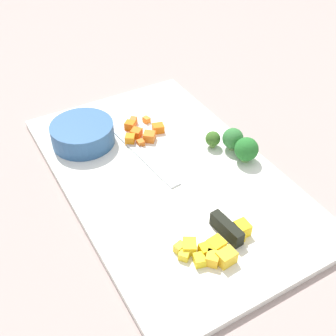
% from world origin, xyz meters
% --- Properties ---
extents(ground_plane, '(4.00, 4.00, 0.00)m').
position_xyz_m(ground_plane, '(0.00, 0.00, 0.00)').
color(ground_plane, '#A08C87').
extents(cutting_board, '(0.52, 0.32, 0.01)m').
position_xyz_m(cutting_board, '(0.00, 0.00, 0.01)').
color(cutting_board, white).
rests_on(cutting_board, ground_plane).
extents(prep_bowl, '(0.11, 0.11, 0.04)m').
position_xyz_m(prep_bowl, '(-0.14, -0.09, 0.03)').
color(prep_bowl, '#305B8D').
rests_on(prep_bowl, cutting_board).
extents(chef_knife, '(0.32, 0.05, 0.02)m').
position_xyz_m(chef_knife, '(0.08, -0.00, 0.02)').
color(chef_knife, silver).
rests_on(chef_knife, cutting_board).
extents(carrot_dice_0, '(0.01, 0.01, 0.01)m').
position_xyz_m(carrot_dice_0, '(-0.14, 0.04, 0.02)').
color(carrot_dice_0, orange).
rests_on(carrot_dice_0, cutting_board).
extents(carrot_dice_1, '(0.02, 0.02, 0.02)m').
position_xyz_m(carrot_dice_1, '(-0.14, 0.00, 0.02)').
color(carrot_dice_1, orange).
rests_on(carrot_dice_1, cutting_board).
extents(carrot_dice_2, '(0.01, 0.01, 0.01)m').
position_xyz_m(carrot_dice_2, '(-0.09, -0.01, 0.02)').
color(carrot_dice_2, orange).
rests_on(carrot_dice_2, cutting_board).
extents(carrot_dice_3, '(0.02, 0.02, 0.01)m').
position_xyz_m(carrot_dice_3, '(-0.11, 0.04, 0.02)').
color(carrot_dice_3, orange).
rests_on(carrot_dice_3, cutting_board).
extents(carrot_dice_4, '(0.02, 0.02, 0.01)m').
position_xyz_m(carrot_dice_4, '(-0.15, 0.01, 0.02)').
color(carrot_dice_4, orange).
rests_on(carrot_dice_4, cutting_board).
extents(carrot_dice_5, '(0.02, 0.02, 0.02)m').
position_xyz_m(carrot_dice_5, '(-0.10, -0.02, 0.02)').
color(carrot_dice_5, orange).
rests_on(carrot_dice_5, cutting_board).
extents(carrot_dice_6, '(0.03, 0.03, 0.02)m').
position_xyz_m(carrot_dice_6, '(-0.09, 0.01, 0.02)').
color(carrot_dice_6, orange).
rests_on(carrot_dice_6, cutting_board).
extents(carrot_dice_7, '(0.02, 0.03, 0.01)m').
position_xyz_m(carrot_dice_7, '(-0.11, 0.00, 0.02)').
color(carrot_dice_7, orange).
rests_on(carrot_dice_7, cutting_board).
extents(pepper_dice_0, '(0.02, 0.02, 0.02)m').
position_xyz_m(pepper_dice_0, '(0.17, -0.02, 0.02)').
color(pepper_dice_0, yellow).
rests_on(pepper_dice_0, cutting_board).
extents(pepper_dice_1, '(0.03, 0.03, 0.02)m').
position_xyz_m(pepper_dice_1, '(0.15, -0.05, 0.02)').
color(pepper_dice_1, yellow).
rests_on(pepper_dice_1, cutting_board).
extents(pepper_dice_2, '(0.02, 0.03, 0.02)m').
position_xyz_m(pepper_dice_2, '(0.19, -0.02, 0.02)').
color(pepper_dice_2, yellow).
rests_on(pepper_dice_2, cutting_board).
extents(pepper_dice_3, '(0.02, 0.02, 0.02)m').
position_xyz_m(pepper_dice_3, '(0.18, -0.04, 0.02)').
color(pepper_dice_3, yellow).
rests_on(pepper_dice_3, cutting_board).
extents(pepper_dice_4, '(0.01, 0.02, 0.01)m').
position_xyz_m(pepper_dice_4, '(0.14, -0.07, 0.02)').
color(pepper_dice_4, yellow).
rests_on(pepper_dice_4, cutting_board).
extents(pepper_dice_5, '(0.02, 0.02, 0.02)m').
position_xyz_m(pepper_dice_5, '(0.17, 0.01, 0.02)').
color(pepper_dice_5, yellow).
rests_on(pepper_dice_5, cutting_board).
extents(pepper_dice_6, '(0.02, 0.02, 0.02)m').
position_xyz_m(pepper_dice_6, '(0.16, 0.03, 0.02)').
color(pepper_dice_6, yellow).
rests_on(pepper_dice_6, cutting_board).
extents(pepper_dice_7, '(0.02, 0.02, 0.02)m').
position_xyz_m(pepper_dice_7, '(0.17, -0.04, 0.02)').
color(pepper_dice_7, yellow).
rests_on(pepper_dice_7, cutting_board).
extents(pepper_dice_8, '(0.02, 0.02, 0.01)m').
position_xyz_m(pepper_dice_8, '(0.16, -0.07, 0.02)').
color(pepper_dice_8, yellow).
rests_on(pepper_dice_8, cutting_board).
extents(pepper_dice_9, '(0.02, 0.02, 0.01)m').
position_xyz_m(pepper_dice_9, '(0.17, -0.05, 0.02)').
color(pepper_dice_9, yellow).
rests_on(pepper_dice_9, cutting_board).
extents(broccoli_floret_0, '(0.04, 0.04, 0.04)m').
position_xyz_m(broccoli_floret_0, '(0.04, 0.13, 0.03)').
color(broccoli_floret_0, '#80BC66').
rests_on(broccoli_floret_0, cutting_board).
extents(broccoli_floret_1, '(0.03, 0.03, 0.03)m').
position_xyz_m(broccoli_floret_1, '(-0.02, 0.10, 0.03)').
color(broccoli_floret_1, '#8FC25A').
rests_on(broccoli_floret_1, cutting_board).
extents(broccoli_floret_2, '(0.04, 0.04, 0.04)m').
position_xyz_m(broccoli_floret_2, '(-0.00, 0.13, 0.03)').
color(broccoli_floret_2, '#87B268').
rests_on(broccoli_floret_2, cutting_board).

